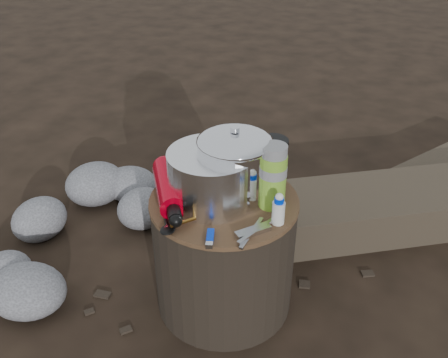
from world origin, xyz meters
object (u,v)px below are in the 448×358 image
at_px(thermos, 273,177).
at_px(travel_mug, 272,160).
at_px(camping_pot, 235,164).
at_px(fuel_bottle, 169,187).
at_px(stump, 224,253).
at_px(log_main, 446,201).

relative_size(thermos, travel_mug, 1.40).
distance_m(camping_pot, fuel_bottle, 0.21).
relative_size(fuel_bottle, thermos, 1.61).
bearing_deg(stump, log_main, 50.09).
bearing_deg(camping_pot, fuel_bottle, -153.45).
distance_m(log_main, camping_pot, 1.08).
xyz_separation_m(log_main, travel_mug, (-0.57, -0.63, 0.40)).
bearing_deg(thermos, travel_mug, 108.62).
height_order(log_main, thermos, thermos).
distance_m(stump, thermos, 0.33).
relative_size(stump, thermos, 2.30).
xyz_separation_m(camping_pot, travel_mug, (0.07, 0.13, -0.04)).
bearing_deg(fuel_bottle, camping_pot, -8.08).
bearing_deg(camping_pot, thermos, -2.19).
distance_m(fuel_bottle, thermos, 0.31).
distance_m(log_main, thermos, 1.02).
relative_size(log_main, fuel_bottle, 6.23).
xyz_separation_m(stump, thermos, (0.14, 0.03, 0.30)).
height_order(stump, travel_mug, travel_mug).
bearing_deg(thermos, log_main, 55.52).
relative_size(stump, fuel_bottle, 1.43).
bearing_deg(camping_pot, log_main, 49.72).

